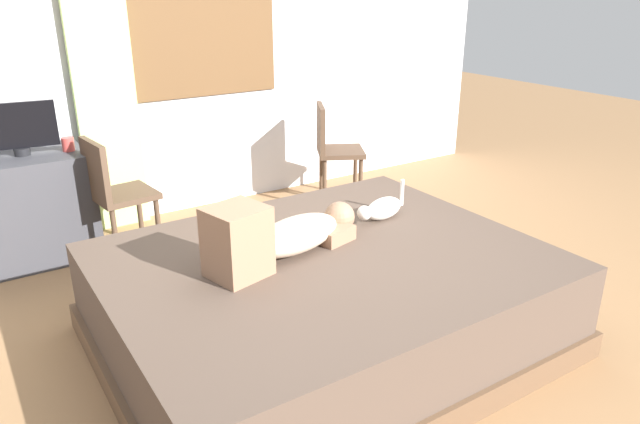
{
  "coord_description": "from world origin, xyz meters",
  "views": [
    {
      "loc": [
        -1.6,
        -2.17,
        1.81
      ],
      "look_at": [
        0.01,
        0.29,
        0.66
      ],
      "focal_mm": 33.16,
      "sensor_mm": 36.0,
      "label": 1
    }
  ],
  "objects_px": {
    "tv_monitor": "(18,128)",
    "chair_by_desk": "(113,190)",
    "cup": "(68,144)",
    "cat": "(381,209)",
    "chair_spare": "(333,146)",
    "desk": "(21,209)",
    "bed": "(325,300)",
    "person_lying": "(282,235)"
  },
  "relations": [
    {
      "from": "cat",
      "to": "cup",
      "type": "distance_m",
      "value": 2.18
    },
    {
      "from": "cup",
      "to": "chair_by_desk",
      "type": "xyz_separation_m",
      "value": [
        0.19,
        -0.3,
        -0.28
      ]
    },
    {
      "from": "desk",
      "to": "tv_monitor",
      "type": "height_order",
      "value": "tv_monitor"
    },
    {
      "from": "cat",
      "to": "cup",
      "type": "bearing_deg",
      "value": 128.78
    },
    {
      "from": "desk",
      "to": "bed",
      "type": "bearing_deg",
      "value": -59.38
    },
    {
      "from": "cat",
      "to": "chair_by_desk",
      "type": "distance_m",
      "value": 1.82
    },
    {
      "from": "tv_monitor",
      "to": "chair_by_desk",
      "type": "xyz_separation_m",
      "value": [
        0.47,
        -0.35,
        -0.41
      ]
    },
    {
      "from": "desk",
      "to": "chair_by_desk",
      "type": "xyz_separation_m",
      "value": [
        0.54,
        -0.35,
        0.14
      ]
    },
    {
      "from": "person_lying",
      "to": "chair_spare",
      "type": "xyz_separation_m",
      "value": [
        1.42,
        1.63,
        -0.12
      ]
    },
    {
      "from": "chair_by_desk",
      "to": "chair_spare",
      "type": "xyz_separation_m",
      "value": [
        1.86,
        0.13,
        0.0
      ]
    },
    {
      "from": "bed",
      "to": "chair_spare",
      "type": "xyz_separation_m",
      "value": [
        1.23,
        1.75,
        0.26
      ]
    },
    {
      "from": "cup",
      "to": "chair_by_desk",
      "type": "relative_size",
      "value": 0.11
    },
    {
      "from": "cat",
      "to": "chair_by_desk",
      "type": "xyz_separation_m",
      "value": [
        -1.17,
        1.39,
        -0.07
      ]
    },
    {
      "from": "tv_monitor",
      "to": "chair_spare",
      "type": "xyz_separation_m",
      "value": [
        2.33,
        -0.22,
        -0.41
      ]
    },
    {
      "from": "cat",
      "to": "chair_spare",
      "type": "height_order",
      "value": "chair_spare"
    },
    {
      "from": "bed",
      "to": "desk",
      "type": "height_order",
      "value": "desk"
    },
    {
      "from": "cup",
      "to": "person_lying",
      "type": "bearing_deg",
      "value": -70.71
    },
    {
      "from": "desk",
      "to": "chair_spare",
      "type": "distance_m",
      "value": 2.41
    },
    {
      "from": "cat",
      "to": "tv_monitor",
      "type": "distance_m",
      "value": 2.42
    },
    {
      "from": "chair_by_desk",
      "to": "cup",
      "type": "bearing_deg",
      "value": 122.12
    },
    {
      "from": "bed",
      "to": "cat",
      "type": "height_order",
      "value": "cat"
    },
    {
      "from": "person_lying",
      "to": "cat",
      "type": "distance_m",
      "value": 0.74
    },
    {
      "from": "desk",
      "to": "tv_monitor",
      "type": "relative_size",
      "value": 1.88
    },
    {
      "from": "person_lying",
      "to": "chair_spare",
      "type": "relative_size",
      "value": 1.09
    },
    {
      "from": "cup",
      "to": "chair_by_desk",
      "type": "height_order",
      "value": "chair_by_desk"
    },
    {
      "from": "person_lying",
      "to": "cup",
      "type": "relative_size",
      "value": 10.17
    },
    {
      "from": "cup",
      "to": "chair_spare",
      "type": "bearing_deg",
      "value": -4.71
    },
    {
      "from": "bed",
      "to": "chair_spare",
      "type": "bearing_deg",
      "value": 54.78
    },
    {
      "from": "desk",
      "to": "chair_spare",
      "type": "xyz_separation_m",
      "value": [
        2.4,
        -0.22,
        0.14
      ]
    },
    {
      "from": "chair_spare",
      "to": "cat",
      "type": "bearing_deg",
      "value": -114.4
    },
    {
      "from": "tv_monitor",
      "to": "cup",
      "type": "xyz_separation_m",
      "value": [
        0.28,
        -0.05,
        -0.14
      ]
    },
    {
      "from": "bed",
      "to": "tv_monitor",
      "type": "height_order",
      "value": "tv_monitor"
    },
    {
      "from": "person_lying",
      "to": "chair_by_desk",
      "type": "relative_size",
      "value": 1.09
    },
    {
      "from": "cat",
      "to": "chair_by_desk",
      "type": "height_order",
      "value": "chair_by_desk"
    },
    {
      "from": "tv_monitor",
      "to": "chair_by_desk",
      "type": "relative_size",
      "value": 0.56
    },
    {
      "from": "chair_by_desk",
      "to": "chair_spare",
      "type": "distance_m",
      "value": 1.87
    },
    {
      "from": "bed",
      "to": "cup",
      "type": "distance_m",
      "value": 2.15
    },
    {
      "from": "tv_monitor",
      "to": "chair_by_desk",
      "type": "distance_m",
      "value": 0.72
    },
    {
      "from": "cat",
      "to": "chair_spare",
      "type": "bearing_deg",
      "value": 65.6
    },
    {
      "from": "desk",
      "to": "chair_by_desk",
      "type": "distance_m",
      "value": 0.66
    },
    {
      "from": "bed",
      "to": "cup",
      "type": "bearing_deg",
      "value": 113.03
    },
    {
      "from": "chair_by_desk",
      "to": "chair_spare",
      "type": "relative_size",
      "value": 1.0
    }
  ]
}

